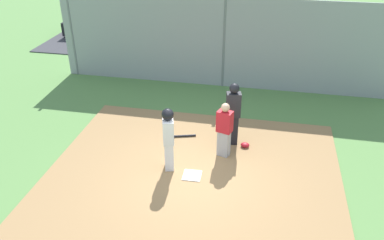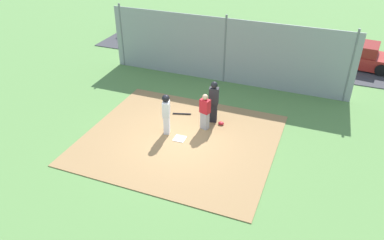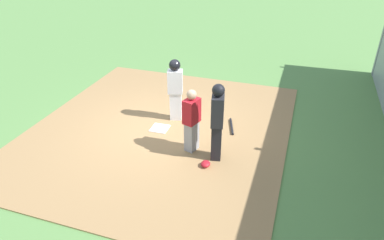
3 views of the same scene
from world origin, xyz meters
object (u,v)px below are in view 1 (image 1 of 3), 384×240
object	(u,v)px
runner	(168,135)
catcher_mask	(245,145)
catcher	(224,129)
umpire	(233,113)
baseball_bat	(182,136)
parked_car_red	(375,42)
home_plate	(192,175)
parked_car_dark	(109,24)

from	to	relation	value
runner	catcher_mask	world-z (taller)	runner
runner	catcher	bearing A→B (deg)	18.04
umpire	catcher	bearing A→B (deg)	-24.89
umpire	runner	distance (m)	2.05
baseball_bat	parked_car_red	size ratio (longest dim) A/B	0.18
home_plate	umpire	world-z (taller)	umpire
catcher	parked_car_dark	world-z (taller)	catcher
runner	parked_car_dark	xyz separation A→B (m)	(5.75, -10.46, -0.38)
parked_car_dark	umpire	bearing A→B (deg)	125.91
umpire	runner	size ratio (longest dim) A/B	1.07
umpire	home_plate	bearing A→B (deg)	-36.33
home_plate	catcher	bearing A→B (deg)	-120.38
catcher	umpire	world-z (taller)	umpire
home_plate	umpire	distance (m)	2.09
catcher_mask	parked_car_dark	world-z (taller)	parked_car_dark
umpire	parked_car_dark	world-z (taller)	umpire
catcher	catcher_mask	world-z (taller)	catcher
runner	parked_car_red	xyz separation A→B (m)	(-6.68, -9.94, -0.38)
baseball_bat	catcher	bearing A→B (deg)	-44.71
home_plate	parked_car_red	distance (m)	11.83
catcher_mask	parked_car_dark	size ratio (longest dim) A/B	0.06
baseball_bat	parked_car_red	bearing A→B (deg)	34.37
runner	baseball_bat	size ratio (longest dim) A/B	2.13
home_plate	parked_car_dark	bearing A→B (deg)	-59.12
home_plate	parked_car_red	xyz separation A→B (m)	(-6.05, -10.15, 0.57)
catcher	umpire	distance (m)	0.66
baseball_bat	catcher_mask	distance (m)	1.82
home_plate	catcher_mask	world-z (taller)	catcher_mask
umpire	catcher_mask	world-z (taller)	umpire
runner	home_plate	bearing A→B (deg)	-34.95
catcher	catcher_mask	bearing A→B (deg)	150.19
home_plate	baseball_bat	world-z (taller)	baseball_bat
home_plate	catcher_mask	distance (m)	1.96
catcher_mask	catcher	bearing A→B (deg)	42.95
baseball_bat	umpire	bearing A→B (deg)	-18.79
home_plate	runner	distance (m)	1.16
baseball_bat	parked_car_red	xyz separation A→B (m)	(-6.70, -8.41, 0.55)
catcher	catcher_mask	distance (m)	1.03
parked_car_dark	runner	bearing A→B (deg)	116.13
catcher_mask	home_plate	bearing A→B (deg)	53.48
home_plate	catcher_mask	size ratio (longest dim) A/B	1.83
catcher	parked_car_red	world-z (taller)	catcher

